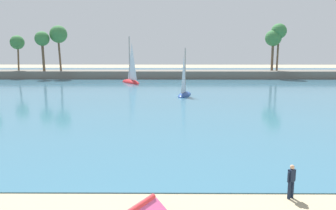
# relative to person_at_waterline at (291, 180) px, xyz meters

# --- Properties ---
(sea) EXTENTS (220.00, 101.60, 0.06)m
(sea) POSITION_rel_person_at_waterline_xyz_m (-6.51, 51.24, -0.86)
(sea) COLOR #386B84
(sea) RESTS_ON ground
(palm_headland) EXTENTS (118.02, 6.04, 12.98)m
(palm_headland) POSITION_rel_person_at_waterline_xyz_m (-7.92, 62.01, 2.62)
(palm_headland) COLOR slate
(palm_headland) RESTS_ON ground
(person_at_waterline) EXTENTS (0.48, 0.35, 1.67)m
(person_at_waterline) POSITION_rel_person_at_waterline_xyz_m (0.00, 0.00, 0.00)
(person_at_waterline) COLOR #141E33
(person_at_waterline) RESTS_ON ground
(sailboat_near_shore) EXTENTS (5.27, 6.87, 9.85)m
(sailboat_near_shore) POSITION_rel_person_at_waterline_xyz_m (-13.61, 51.48, 0.05)
(sailboat_near_shore) COLOR red
(sailboat_near_shore) RESTS_ON sea
(sailboat_mid_bay) EXTENTS (2.89, 5.38, 7.47)m
(sailboat_mid_bay) POSITION_rel_person_at_waterline_xyz_m (-3.62, 33.60, -0.16)
(sailboat_mid_bay) COLOR #234793
(sailboat_mid_bay) RESTS_ON sea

